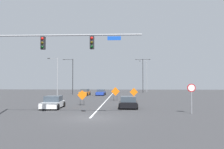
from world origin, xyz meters
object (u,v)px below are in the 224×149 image
street_lamp_mid_left (72,75)px  street_lamp_far_left (143,73)px  traffic_signal_assembly (42,51)px  stop_sign (191,93)px  car_orange_passing (85,92)px  construction_sign_median_far (82,96)px  car_black_near (128,102)px  street_lamp_far_right (146,75)px  street_lamp_near_left (57,75)px  construction_sign_right_shoulder (134,93)px  car_white_far (53,103)px  construction_sign_left_shoulder (115,92)px  car_blue_mid (101,92)px

street_lamp_mid_left → street_lamp_far_left: street_lamp_far_left is taller
traffic_signal_assembly → stop_sign: traffic_signal_assembly is taller
stop_sign → car_orange_passing: size_ratio=0.64×
construction_sign_median_far → car_black_near: (5.72, -2.50, -0.58)m
traffic_signal_assembly → street_lamp_mid_left: bearing=98.7°
street_lamp_far_left → car_black_near: 37.61m
construction_sign_median_far → car_orange_passing: bearing=98.7°
traffic_signal_assembly → street_lamp_far_right: (13.55, 49.93, -0.33)m
street_lamp_near_left → construction_sign_right_shoulder: size_ratio=3.76×
stop_sign → car_white_far: bearing=164.8°
construction_sign_left_shoulder → car_white_far: bearing=-121.2°
construction_sign_right_shoulder → car_white_far: bearing=-131.6°
street_lamp_mid_left → stop_sign: bearing=-60.4°
street_lamp_near_left → car_white_far: street_lamp_near_left is taller
construction_sign_right_shoulder → car_white_far: 14.37m
construction_sign_median_far → construction_sign_right_shoulder: size_ratio=0.95×
street_lamp_far_left → car_blue_mid: (-10.35, -12.13, -4.83)m
construction_sign_right_shoulder → car_orange_passing: construction_sign_right_shoulder is taller
street_lamp_near_left → street_lamp_far_right: bearing=52.4°
street_lamp_near_left → street_lamp_far_right: (19.51, 25.32, 0.92)m
street_lamp_mid_left → car_blue_mid: street_lamp_mid_left is taller
street_lamp_near_left → street_lamp_mid_left: 10.96m
construction_sign_left_shoulder → car_orange_passing: (-7.20, 13.77, -0.70)m
car_orange_passing → car_blue_mid: (3.47, 0.77, -0.03)m
stop_sign → car_orange_passing: bearing=117.3°
traffic_signal_assembly → car_orange_passing: bearing=93.1°
traffic_signal_assembly → construction_sign_right_shoulder: traffic_signal_assembly is taller
construction_sign_right_shoulder → car_white_far: (-9.53, -10.73, -0.65)m
car_white_far → construction_sign_right_shoulder: bearing=48.4°
car_black_near → car_blue_mid: bearing=102.6°
street_lamp_near_left → car_black_near: street_lamp_near_left is taller
stop_sign → car_black_near: bearing=142.0°
stop_sign → street_lamp_far_left: 41.62m
street_lamp_far_right → construction_sign_right_shoulder: 32.96m
stop_sign → car_blue_mid: bearing=111.0°
stop_sign → car_blue_mid: size_ratio=0.61×
car_orange_passing → car_blue_mid: car_orange_passing is taller
construction_sign_right_shoulder → street_lamp_mid_left: bearing=127.7°
traffic_signal_assembly → car_orange_passing: (-1.71, 31.59, -4.82)m
street_lamp_far_right → construction_sign_right_shoulder: bearing=-99.1°
stop_sign → car_white_far: stop_sign is taller
stop_sign → car_blue_mid: 31.45m
construction_sign_left_shoulder → car_orange_passing: bearing=117.6°
street_lamp_mid_left → car_black_near: size_ratio=2.17×
construction_sign_right_shoulder → stop_sign: bearing=-72.3°
traffic_signal_assembly → car_orange_passing: size_ratio=2.84×
car_blue_mid → street_lamp_mid_left: bearing=156.2°
car_white_far → car_blue_mid: size_ratio=0.96×
street_lamp_near_left → street_lamp_mid_left: size_ratio=0.90×
street_lamp_mid_left → car_blue_mid: (7.21, -3.18, -4.08)m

